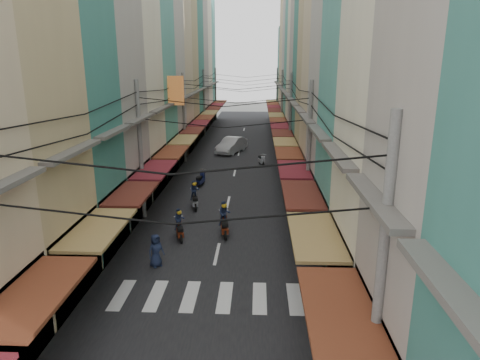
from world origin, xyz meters
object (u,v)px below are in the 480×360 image
(bicycle, at_px, (374,263))
(traffic_sign, at_px, (323,198))
(market_umbrella, at_px, (352,215))
(white_car, at_px, (232,153))

(bicycle, distance_m, traffic_sign, 4.15)
(bicycle, xyz_separation_m, market_umbrella, (-1.17, 0.26, 2.29))
(market_umbrella, bearing_deg, white_car, 106.04)
(white_car, bearing_deg, traffic_sign, -54.08)
(white_car, height_order, bicycle, white_car)
(bicycle, xyz_separation_m, traffic_sign, (-2.12, 2.68, 2.35))
(white_car, xyz_separation_m, traffic_sign, (6.16, -22.34, 2.35))
(bicycle, height_order, market_umbrella, market_umbrella)
(traffic_sign, bearing_deg, white_car, 105.43)
(bicycle, bearing_deg, market_umbrella, 60.58)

